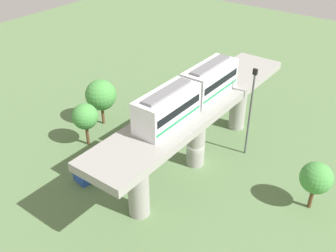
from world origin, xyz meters
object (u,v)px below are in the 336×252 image
object	(u,v)px
parked_car_yellow	(151,104)
signal_post	(250,109)
tree_mid_lot	(85,117)
tree_far_corner	(101,95)
train	(190,93)
tree_near_viaduct	(316,178)
parked_car_blue	(95,169)

from	to	relation	value
parked_car_yellow	signal_post	xyz separation A→B (m)	(-14.51, 1.50, 4.81)
tree_mid_lot	tree_far_corner	size ratio (longest dim) A/B	0.88
tree_far_corner	tree_mid_lot	bearing A→B (deg)	113.19
train	signal_post	bearing A→B (deg)	-118.27
signal_post	tree_near_viaduct	bearing A→B (deg)	154.87
parked_car_blue	signal_post	distance (m)	17.08
parked_car_yellow	tree_far_corner	xyz separation A→B (m)	(2.47, 6.38, 3.19)
parked_car_blue	tree_far_corner	distance (m)	10.58
tree_mid_lot	signal_post	world-z (taller)	signal_post
train	parked_car_yellow	bearing A→B (deg)	-35.16
parked_car_yellow	tree_mid_lot	bearing A→B (deg)	78.84
train	tree_near_viaduct	bearing A→B (deg)	-169.41
train	parked_car_yellow	distance (m)	15.90
parked_car_yellow	tree_near_viaduct	distance (m)	23.98
tree_near_viaduct	parked_car_yellow	bearing A→B (deg)	-13.51
tree_near_viaduct	tree_mid_lot	xyz separation A→B (m)	(23.80, 5.09, 0.22)
tree_near_viaduct	tree_far_corner	size ratio (longest dim) A/B	0.84
tree_near_viaduct	tree_mid_lot	world-z (taller)	tree_mid_lot
tree_near_viaduct	tree_far_corner	bearing A→B (deg)	1.81
parked_car_yellow	signal_post	world-z (taller)	signal_post
parked_car_blue	signal_post	xyz separation A→B (m)	(-10.48, -12.59, 4.81)
parked_car_yellow	signal_post	distance (m)	15.36
parked_car_yellow	train	bearing A→B (deg)	137.07
parked_car_blue	tree_near_viaduct	world-z (taller)	tree_near_viaduct
parked_car_blue	tree_near_viaduct	bearing A→B (deg)	-146.03
parked_car_blue	tree_mid_lot	bearing A→B (deg)	-26.44
tree_near_viaduct	tree_mid_lot	bearing A→B (deg)	12.08
tree_mid_lot	signal_post	distance (m)	17.80
train	parked_car_blue	distance (m)	12.56
parked_car_yellow	tree_near_viaduct	size ratio (longest dim) A/B	0.90
parked_car_blue	parked_car_yellow	size ratio (longest dim) A/B	1.01
parked_car_yellow	signal_post	size ratio (longest dim) A/B	0.44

